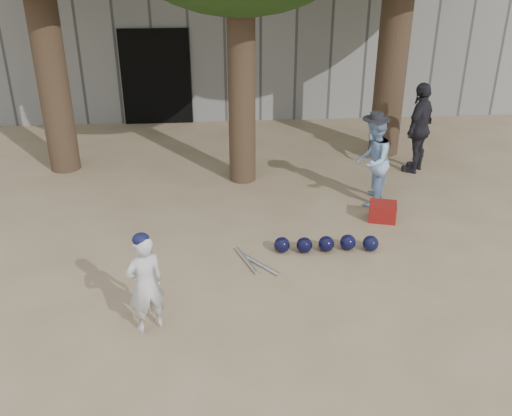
{
  "coord_description": "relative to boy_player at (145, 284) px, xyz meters",
  "views": [
    {
      "loc": [
        0.09,
        -5.58,
        4.17
      ],
      "look_at": [
        0.6,
        1.0,
        0.95
      ],
      "focal_mm": 40.0,
      "sensor_mm": 36.0,
      "label": 1
    }
  ],
  "objects": [
    {
      "name": "ground",
      "position": [
        0.73,
        0.14,
        -0.61
      ],
      "size": [
        70.0,
        70.0,
        0.0
      ],
      "primitive_type": "plane",
      "color": "#937C5E",
      "rests_on": "ground"
    },
    {
      "name": "boy_player",
      "position": [
        0.0,
        0.0,
        0.0
      ],
      "size": [
        0.53,
        0.47,
        1.21
      ],
      "primitive_type": "imported",
      "rotation": [
        0.0,
        0.0,
        3.65
      ],
      "color": "silver",
      "rests_on": "ground"
    },
    {
      "name": "spectator_blue",
      "position": [
        3.41,
        3.15,
        0.14
      ],
      "size": [
        0.82,
        0.9,
        1.5
      ],
      "primitive_type": "imported",
      "rotation": [
        0.0,
        0.0,
        4.28
      ],
      "color": "#8AACD5",
      "rests_on": "ground"
    },
    {
      "name": "spectator_dark",
      "position": [
        4.66,
        4.51,
        0.25
      ],
      "size": [
        0.97,
        1.03,
        1.71
      ],
      "primitive_type": "imported",
      "rotation": [
        0.0,
        0.0,
        4.01
      ],
      "color": "black",
      "rests_on": "ground"
    },
    {
      "name": "red_bag",
      "position": [
        3.46,
        2.49,
        -0.46
      ],
      "size": [
        0.49,
        0.42,
        0.3
      ],
      "primitive_type": "cube",
      "rotation": [
        0.0,
        0.0,
        -0.28
      ],
      "color": "maroon",
      "rests_on": "ground"
    },
    {
      "name": "back_building",
      "position": [
        0.73,
        10.48,
        0.89
      ],
      "size": [
        16.0,
        5.24,
        3.0
      ],
      "color": "gray",
      "rests_on": "ground"
    },
    {
      "name": "helmet_row",
      "position": [
        2.38,
        1.6,
        -0.49
      ],
      "size": [
        1.51,
        0.29,
        0.23
      ],
      "color": "black",
      "rests_on": "ground"
    },
    {
      "name": "bat_pile",
      "position": [
        1.31,
        1.31,
        -0.58
      ],
      "size": [
        0.57,
        0.77,
        0.06
      ],
      "color": "silver",
      "rests_on": "ground"
    }
  ]
}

